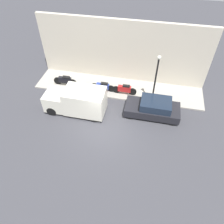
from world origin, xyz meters
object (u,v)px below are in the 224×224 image
Objects in this scene: motorcycle_blue at (103,86)px; parked_car at (153,108)px; streetlamp at (156,75)px; motorcycle_red at (125,89)px; delivery_van at (76,101)px; motorcycle_black at (65,80)px.

parked_car is at bearing -113.58° from motorcycle_blue.
parked_car is at bearing -173.62° from streetlamp.
motorcycle_red is 0.49× the size of streetlamp.
motorcycle_red is (2.65, -3.19, -0.45)m from delivery_van.
streetlamp is (1.34, 0.15, 1.98)m from parked_car.
parked_car is 0.89× the size of delivery_van.
delivery_van is 2.20× the size of motorcycle_black.
motorcycle_black is (2.76, 1.98, -0.44)m from delivery_van.
motorcycle_black reaches higher than motorcycle_red.
parked_car is 2.00× the size of motorcycle_blue.
delivery_van reaches higher than motorcycle_red.
streetlamp is (-0.58, -7.48, 2.02)m from motorcycle_black.
motorcycle_red is at bearing -91.82° from motorcycle_blue.
delivery_van is at bearing 129.76° from motorcycle_red.
delivery_van is 3.42m from motorcycle_black.
streetlamp is at bearing -68.39° from delivery_van.
delivery_van is at bearing 98.43° from parked_car.
delivery_van is 4.17m from motorcycle_red.
motorcycle_black is 1.02× the size of motorcycle_blue.
delivery_van is 6.12m from streetlamp.
motorcycle_blue is at bearing -26.54° from delivery_van.
delivery_van is at bearing 111.61° from streetlamp.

